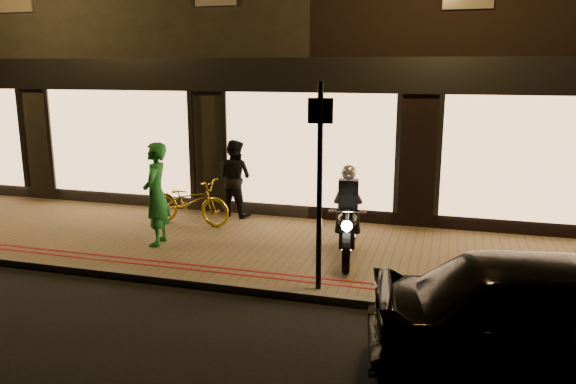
{
  "coord_description": "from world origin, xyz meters",
  "views": [
    {
      "loc": [
        2.85,
        -7.32,
        3.3
      ],
      "look_at": [
        0.08,
        2.18,
        1.1
      ],
      "focal_mm": 35.0,
      "sensor_mm": 36.0,
      "label": 1
    }
  ],
  "objects_px": {
    "motorcycle": "(348,223)",
    "parked_car": "(576,320)",
    "sign_post": "(320,177)",
    "person_green": "(156,194)",
    "bicycle_gold": "(189,201)"
  },
  "relations": [
    {
      "from": "sign_post",
      "to": "bicycle_gold",
      "type": "distance_m",
      "value": 4.45
    },
    {
      "from": "sign_post",
      "to": "person_green",
      "type": "bearing_deg",
      "value": 159.32
    },
    {
      "from": "sign_post",
      "to": "bicycle_gold",
      "type": "height_order",
      "value": "sign_post"
    },
    {
      "from": "motorcycle",
      "to": "person_green",
      "type": "height_order",
      "value": "person_green"
    },
    {
      "from": "parked_car",
      "to": "person_green",
      "type": "bearing_deg",
      "value": 57.21
    },
    {
      "from": "sign_post",
      "to": "motorcycle",
      "type": "bearing_deg",
      "value": 84.11
    },
    {
      "from": "bicycle_gold",
      "to": "parked_car",
      "type": "relative_size",
      "value": 0.43
    },
    {
      "from": "person_green",
      "to": "sign_post",
      "type": "bearing_deg",
      "value": 57.18
    },
    {
      "from": "person_green",
      "to": "motorcycle",
      "type": "bearing_deg",
      "value": 81.65
    },
    {
      "from": "sign_post",
      "to": "bicycle_gold",
      "type": "xyz_separation_m",
      "value": [
        -3.36,
        2.66,
        -1.2
      ]
    },
    {
      "from": "sign_post",
      "to": "parked_car",
      "type": "xyz_separation_m",
      "value": [
        3.11,
        -1.55,
        -1.07
      ]
    },
    {
      "from": "bicycle_gold",
      "to": "person_green",
      "type": "height_order",
      "value": "person_green"
    },
    {
      "from": "bicycle_gold",
      "to": "person_green",
      "type": "xyz_separation_m",
      "value": [
        0.04,
        -1.41,
        0.46
      ]
    },
    {
      "from": "bicycle_gold",
      "to": "parked_car",
      "type": "xyz_separation_m",
      "value": [
        6.47,
        -4.21,
        0.13
      ]
    },
    {
      "from": "motorcycle",
      "to": "parked_car",
      "type": "height_order",
      "value": "motorcycle"
    }
  ]
}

